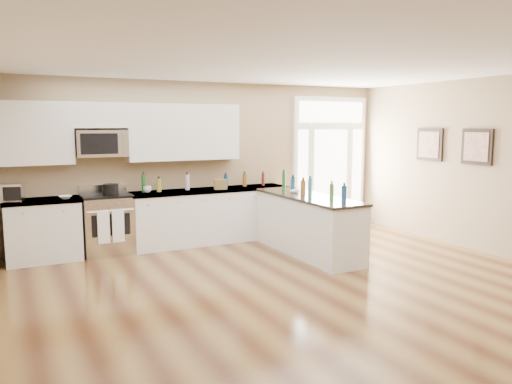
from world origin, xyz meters
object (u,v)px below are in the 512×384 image
Objects in this scene: kitchen_range at (107,224)px; stockpot at (110,189)px; toaster_oven at (12,193)px; peninsula_cabinet at (307,227)px.

stockpot reaches higher than kitchen_range.
stockpot is at bearing 14.10° from toaster_oven.
peninsula_cabinet is at bearing -26.42° from stockpot.
toaster_oven is (-1.40, 0.02, 0.03)m from stockpot.
peninsula_cabinet is 2.15× the size of kitchen_range.
stockpot is at bearing 153.58° from peninsula_cabinet.
stockpot is 0.80× the size of toaster_oven.
kitchen_range is 0.57m from stockpot.
toaster_oven is at bearing 179.12° from stockpot.
toaster_oven is (-1.34, -0.04, 0.59)m from kitchen_range.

